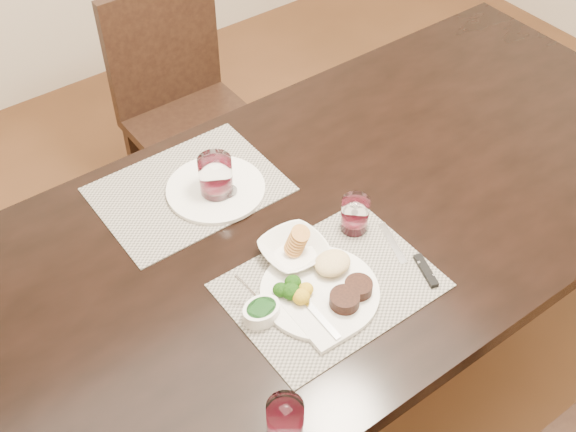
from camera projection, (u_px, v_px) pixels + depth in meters
ground_plane at (344, 362)px, 2.37m from camera, size 4.50×4.50×0.00m
dining_table at (358, 220)px, 1.90m from camera, size 2.00×1.00×0.75m
chair_far at (183, 101)px, 2.54m from camera, size 0.42×0.42×0.90m
placemat_near at (330, 285)px, 1.63m from camera, size 0.46×0.34×0.00m
placemat_far at (189, 189)px, 1.86m from camera, size 0.46×0.34×0.00m
dinner_plate at (325, 287)px, 1.61m from camera, size 0.27×0.27×0.05m
napkin_fork at (315, 315)px, 1.56m from camera, size 0.10×0.18×0.02m
steak_knife at (418, 264)px, 1.67m from camera, size 0.06×0.23×0.01m
cracker_bowl at (293, 250)px, 1.68m from camera, size 0.15×0.15×0.07m
sauce_ramekin at (261, 311)px, 1.56m from camera, size 0.09×0.13×0.07m
wine_glass_near at (355, 216)px, 1.73m from camera, size 0.07×0.07×0.09m
far_plate at (216, 189)px, 1.85m from camera, size 0.25×0.25×0.01m
wine_glass_far at (216, 179)px, 1.81m from camera, size 0.08×0.08×0.12m
wine_glass_side at (285, 422)px, 1.35m from camera, size 0.07×0.07×0.10m
salt_cellar at (228, 194)px, 1.84m from camera, size 0.05×0.05×0.02m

